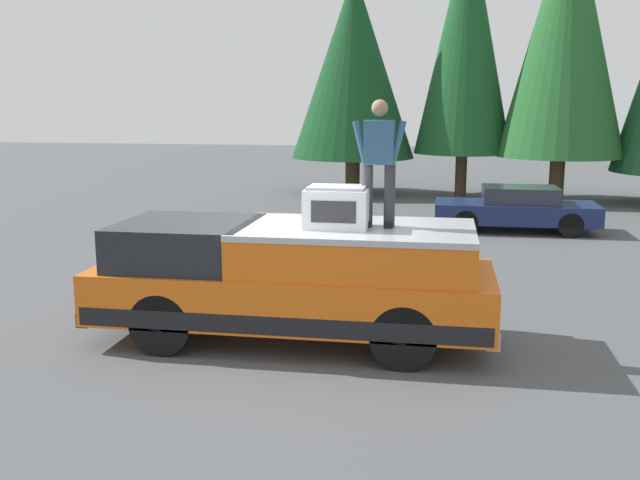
{
  "coord_description": "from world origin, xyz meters",
  "views": [
    {
      "loc": [
        -9.28,
        -2.11,
        3.31
      ],
      "look_at": [
        0.69,
        -0.4,
        1.35
      ],
      "focal_mm": 40.15,
      "sensor_mm": 36.0,
      "label": 1
    }
  ],
  "objects": [
    {
      "name": "compressor_unit",
      "position": [
        0.08,
        -0.74,
        1.93
      ],
      "size": [
        0.65,
        0.84,
        0.56
      ],
      "color": "silver",
      "rests_on": "pickup_truck"
    },
    {
      "name": "conifer_left",
      "position": [
        15.84,
        -5.93,
        5.62
      ],
      "size": [
        4.13,
        4.13,
        9.77
      ],
      "color": "#4C3826",
      "rests_on": "ground"
    },
    {
      "name": "parked_car_navy",
      "position": [
        9.64,
        -4.03,
        0.58
      ],
      "size": [
        1.64,
        4.1,
        1.16
      ],
      "color": "navy",
      "rests_on": "ground"
    },
    {
      "name": "conifer_center_left",
      "position": [
        16.61,
        -2.77,
        5.5
      ],
      "size": [
        3.37,
        3.37,
        9.52
      ],
      "color": "#4C3826",
      "rests_on": "ground"
    },
    {
      "name": "conifer_center_right",
      "position": [
        16.61,
        1.12,
        4.54
      ],
      "size": [
        4.4,
        4.4,
        7.8
      ],
      "color": "#4C3826",
      "rests_on": "ground"
    },
    {
      "name": "pickup_truck",
      "position": [
        0.19,
        -0.11,
        0.87
      ],
      "size": [
        2.01,
        5.54,
        1.65
      ],
      "color": "orange",
      "rests_on": "ground"
    },
    {
      "name": "person_on_truck_bed",
      "position": [
        0.26,
        -1.27,
        2.55
      ],
      "size": [
        0.29,
        0.72,
        1.69
      ],
      "color": "#333338",
      "rests_on": "pickup_truck"
    },
    {
      "name": "ground_plane",
      "position": [
        0.0,
        0.0,
        0.0
      ],
      "size": [
        90.0,
        90.0,
        0.0
      ],
      "primitive_type": "plane",
      "color": "#4C4F51"
    }
  ]
}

